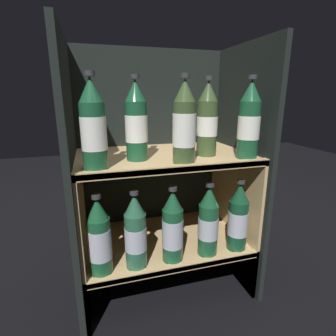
% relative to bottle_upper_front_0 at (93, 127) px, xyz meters
% --- Properties ---
extents(ground_plane, '(6.00, 6.00, 0.00)m').
position_rel_bottle_upper_front_0_xyz_m(ground_plane, '(0.25, -0.05, -0.69)').
color(ground_plane, black).
extents(fridge_back_wall, '(0.68, 0.02, 0.97)m').
position_rel_bottle_upper_front_0_xyz_m(fridge_back_wall, '(0.25, 0.36, -0.20)').
color(fridge_back_wall, black).
rests_on(fridge_back_wall, ground_plane).
extents(fridge_side_left, '(0.02, 0.44, 0.97)m').
position_rel_bottle_upper_front_0_xyz_m(fridge_side_left, '(-0.08, 0.15, -0.20)').
color(fridge_side_left, black).
rests_on(fridge_side_left, ground_plane).
extents(fridge_side_right, '(0.02, 0.44, 0.97)m').
position_rel_bottle_upper_front_0_xyz_m(fridge_side_right, '(0.58, 0.15, -0.20)').
color(fridge_side_right, black).
rests_on(fridge_side_right, ground_plane).
extents(shelf_lower, '(0.64, 0.40, 0.21)m').
position_rel_bottle_upper_front_0_xyz_m(shelf_lower, '(0.25, 0.14, -0.52)').
color(shelf_lower, tan).
rests_on(shelf_lower, ground_plane).
extents(shelf_upper, '(0.64, 0.40, 0.57)m').
position_rel_bottle_upper_front_0_xyz_m(shelf_upper, '(0.25, 0.14, -0.28)').
color(shelf_upper, tan).
rests_on(shelf_upper, ground_plane).
extents(bottle_upper_front_0, '(0.08, 0.08, 0.28)m').
position_rel_bottle_upper_front_0_xyz_m(bottle_upper_front_0, '(0.00, 0.00, 0.00)').
color(bottle_upper_front_0, '#194C2D').
rests_on(bottle_upper_front_0, shelf_upper).
extents(bottle_upper_front_1, '(0.08, 0.08, 0.28)m').
position_rel_bottle_upper_front_0_xyz_m(bottle_upper_front_1, '(0.28, 0.00, -0.00)').
color(bottle_upper_front_1, '#384C28').
rests_on(bottle_upper_front_1, shelf_upper).
extents(bottle_upper_front_2, '(0.08, 0.08, 0.28)m').
position_rel_bottle_upper_front_0_xyz_m(bottle_upper_front_2, '(0.51, -0.00, 0.00)').
color(bottle_upper_front_2, '#194C2D').
rests_on(bottle_upper_front_2, shelf_upper).
extents(bottle_upper_back_0, '(0.08, 0.08, 0.28)m').
position_rel_bottle_upper_front_0_xyz_m(bottle_upper_back_0, '(0.14, 0.08, 0.00)').
color(bottle_upper_back_0, '#194C2D').
rests_on(bottle_upper_back_0, shelf_upper).
extents(bottle_upper_back_1, '(0.08, 0.08, 0.28)m').
position_rel_bottle_upper_front_0_xyz_m(bottle_upper_back_1, '(0.40, 0.08, 0.00)').
color(bottle_upper_back_1, '#384C28').
rests_on(bottle_upper_back_1, shelf_upper).
extents(bottle_lower_front_0, '(0.08, 0.08, 0.28)m').
position_rel_bottle_upper_front_0_xyz_m(bottle_lower_front_0, '(-0.01, 0.00, -0.36)').
color(bottle_lower_front_0, '#194C2D').
rests_on(bottle_lower_front_0, shelf_lower).
extents(bottle_lower_front_1, '(0.08, 0.08, 0.28)m').
position_rel_bottle_upper_front_0_xyz_m(bottle_lower_front_1, '(0.11, -0.00, -0.36)').
color(bottle_lower_front_1, '#285B42').
rests_on(bottle_lower_front_1, shelf_lower).
extents(bottle_lower_front_2, '(0.08, 0.08, 0.28)m').
position_rel_bottle_upper_front_0_xyz_m(bottle_lower_front_2, '(0.24, -0.00, -0.36)').
color(bottle_lower_front_2, '#194C2D').
rests_on(bottle_lower_front_2, shelf_lower).
extents(bottle_lower_front_3, '(0.08, 0.08, 0.28)m').
position_rel_bottle_upper_front_0_xyz_m(bottle_lower_front_3, '(0.38, -0.00, -0.36)').
color(bottle_lower_front_3, '#194C2D').
rests_on(bottle_lower_front_3, shelf_lower).
extents(bottle_lower_front_4, '(0.08, 0.08, 0.28)m').
position_rel_bottle_upper_front_0_xyz_m(bottle_lower_front_4, '(0.50, -0.00, -0.36)').
color(bottle_lower_front_4, '#144228').
rests_on(bottle_lower_front_4, shelf_lower).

